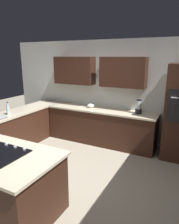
# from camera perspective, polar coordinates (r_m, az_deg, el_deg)

# --- Properties ---
(ground_plane) EXTENTS (14.00, 14.00, 0.00)m
(ground_plane) POSITION_cam_1_polar(r_m,az_deg,el_deg) (4.19, -6.03, -16.76)
(ground_plane) COLOR #9E937F
(wall_back) EXTENTS (6.00, 0.44, 2.60)m
(wall_back) POSITION_cam_1_polar(r_m,az_deg,el_deg) (5.46, 4.84, 6.92)
(wall_back) COLOR silver
(wall_back) RESTS_ON ground
(lower_cabinets_back) EXTENTS (2.80, 0.60, 0.86)m
(lower_cabinets_back) POSITION_cam_1_polar(r_m,az_deg,el_deg) (5.41, 2.98, -4.06)
(lower_cabinets_back) COLOR #381E14
(lower_cabinets_back) RESTS_ON ground
(countertop_back) EXTENTS (2.84, 0.64, 0.04)m
(countertop_back) POSITION_cam_1_polar(r_m,az_deg,el_deg) (5.28, 3.05, 0.55)
(countertop_back) COLOR beige
(countertop_back) RESTS_ON lower_cabinets_back
(lower_cabinets_side) EXTENTS (0.60, 2.90, 0.86)m
(lower_cabinets_side) POSITION_cam_1_polar(r_m,az_deg,el_deg) (5.47, -19.10, -4.70)
(lower_cabinets_side) COLOR #381E14
(lower_cabinets_side) RESTS_ON ground
(countertop_side) EXTENTS (0.64, 2.94, 0.04)m
(countertop_side) POSITION_cam_1_polar(r_m,az_deg,el_deg) (5.34, -19.50, -0.15)
(countertop_side) COLOR beige
(countertop_side) RESTS_ON lower_cabinets_side
(island_base) EXTENTS (1.66, 0.96, 0.86)m
(island_base) POSITION_cam_1_polar(r_m,az_deg,el_deg) (3.42, -22.91, -17.45)
(island_base) COLOR #381E14
(island_base) RESTS_ON ground
(blender) EXTENTS (0.15, 0.15, 0.33)m
(blender) POSITION_cam_1_polar(r_m,az_deg,el_deg) (4.98, 13.27, 1.21)
(blender) COLOR black
(blender) RESTS_ON countertop_back
(mixing_bowl) EXTENTS (0.19, 0.19, 0.10)m
(mixing_bowl) POSITION_cam_1_polar(r_m,az_deg,el_deg) (5.43, 0.35, 1.75)
(mixing_bowl) COLOR white
(mixing_bowl) RESTS_ON countertop_back
(dish_soap_bottle) EXTENTS (0.08, 0.08, 0.30)m
(dish_soap_bottle) POSITION_cam_1_polar(r_m,az_deg,el_deg) (5.11, -21.35, 0.62)
(dish_soap_bottle) COLOR silver
(dish_soap_bottle) RESTS_ON countertop_side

